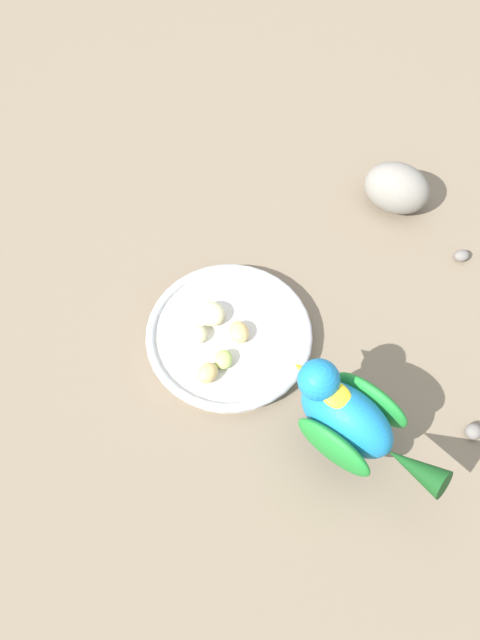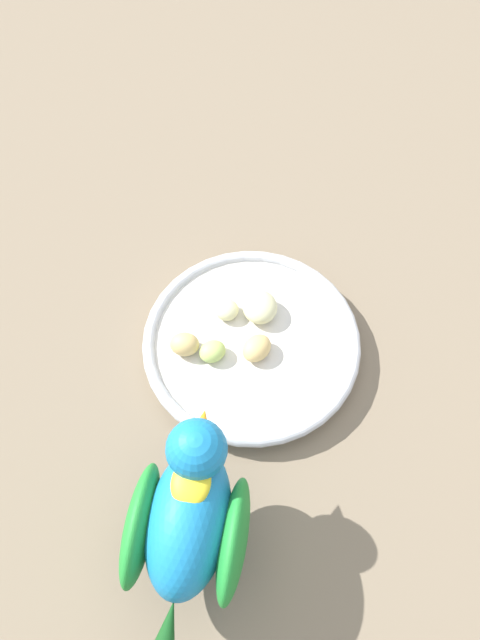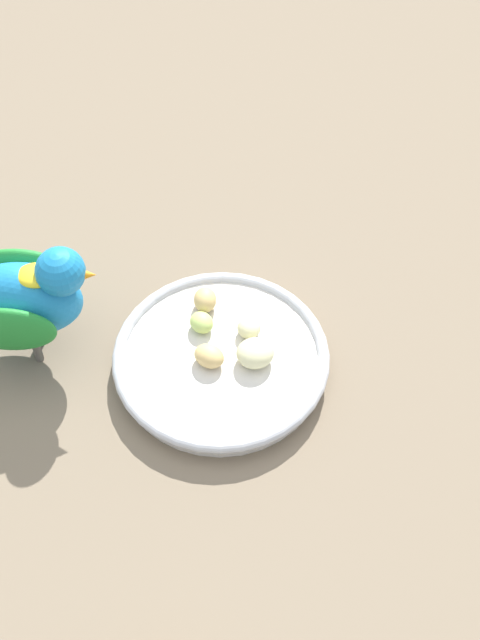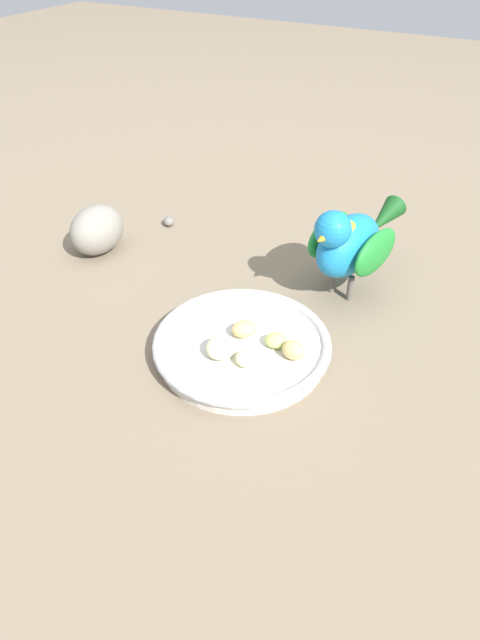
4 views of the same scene
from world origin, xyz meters
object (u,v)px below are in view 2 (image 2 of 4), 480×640
at_px(feeding_bowl, 251,344).
at_px(apple_piece_1, 212,352).
at_px(apple_piece_3, 256,345).
at_px(apple_piece_4, 185,344).
at_px(apple_piece_2, 227,310).
at_px(parrot, 187,525).
at_px(apple_piece_0, 260,307).

xyz_separation_m(feeding_bowl, apple_piece_1, (-0.01, 0.04, 0.01)).
bearing_deg(apple_piece_1, apple_piece_3, -85.25).
distance_m(feeding_bowl, apple_piece_3, 0.02).
height_order(apple_piece_3, apple_piece_4, apple_piece_4).
xyz_separation_m(apple_piece_3, apple_piece_4, (0.01, 0.07, 0.00)).
relative_size(apple_piece_2, apple_piece_3, 0.77).
height_order(apple_piece_3, parrot, parrot).
bearing_deg(apple_piece_4, apple_piece_0, -64.57).
bearing_deg(apple_piece_0, apple_piece_1, 132.08).
height_order(apple_piece_0, apple_piece_3, apple_piece_0).
bearing_deg(parrot, apple_piece_4, 13.61).
height_order(apple_piece_0, apple_piece_2, apple_piece_0).
relative_size(apple_piece_2, parrot, 0.12).
bearing_deg(apple_piece_2, apple_piece_0, -91.46).
bearing_deg(feeding_bowl, parrot, 160.83).
distance_m(apple_piece_1, apple_piece_2, 0.05).
bearing_deg(apple_piece_1, feeding_bowl, -72.08).
xyz_separation_m(feeding_bowl, parrot, (-0.19, 0.06, 0.07)).
distance_m(feeding_bowl, apple_piece_4, 0.07).
bearing_deg(parrot, apple_piece_2, 2.36).
bearing_deg(feeding_bowl, apple_piece_4, 93.48).
relative_size(feeding_bowl, apple_piece_4, 7.54).
bearing_deg(apple_piece_2, feeding_bowl, -145.60).
xyz_separation_m(feeding_bowl, apple_piece_2, (0.03, 0.02, 0.01)).
relative_size(apple_piece_1, apple_piece_3, 0.84).
bearing_deg(apple_piece_4, apple_piece_3, -94.16).
relative_size(apple_piece_0, apple_piece_1, 1.43).
distance_m(feeding_bowl, parrot, 0.21).
bearing_deg(apple_piece_2, apple_piece_4, 130.86).
bearing_deg(apple_piece_4, apple_piece_1, -107.99).
relative_size(feeding_bowl, apple_piece_3, 6.95).
height_order(apple_piece_4, parrot, parrot).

